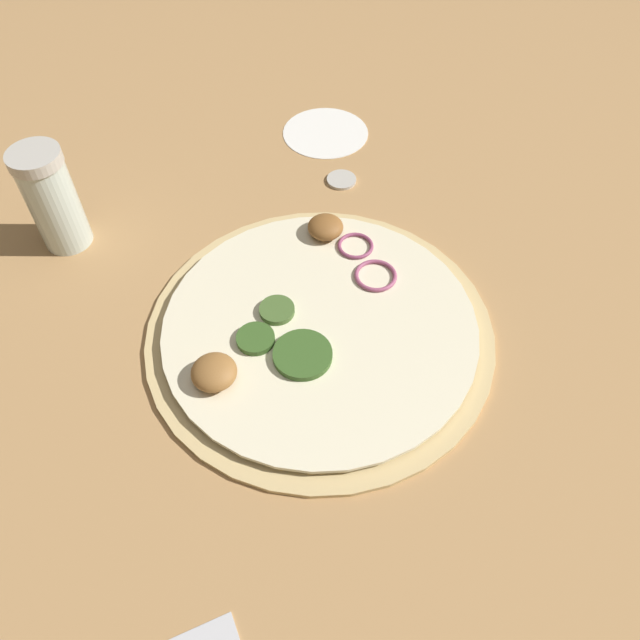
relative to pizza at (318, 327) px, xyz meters
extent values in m
plane|color=tan|center=(0.00, 0.00, -0.01)|extent=(3.00, 3.00, 0.00)
cylinder|color=#D6B77A|center=(0.00, 0.00, 0.00)|extent=(0.32, 0.32, 0.01)
cylinder|color=#EFE5C1|center=(0.00, 0.00, 0.00)|extent=(0.29, 0.29, 0.00)
torus|color=#A34C70|center=(-0.05, -0.06, 0.01)|extent=(0.04, 0.04, 0.00)
cylinder|color=#385B23|center=(0.05, 0.02, 0.01)|extent=(0.03, 0.03, 0.01)
cylinder|color=#385B23|center=(0.01, 0.04, 0.01)|extent=(0.05, 0.05, 0.01)
ellipsoid|color=brown|center=(0.00, -0.12, 0.02)|extent=(0.04, 0.04, 0.02)
cylinder|color=#47662D|center=(0.04, -0.01, 0.01)|extent=(0.03, 0.03, 0.01)
torus|color=#934266|center=(-0.03, -0.10, 0.01)|extent=(0.04, 0.04, 0.00)
ellipsoid|color=#996633|center=(0.09, 0.06, 0.02)|extent=(0.04, 0.04, 0.02)
cylinder|color=silver|center=(0.27, -0.11, 0.04)|extent=(0.05, 0.05, 0.10)
cylinder|color=beige|center=(0.27, -0.11, 0.10)|extent=(0.05, 0.05, 0.01)
cylinder|color=beige|center=(-0.02, -0.22, 0.00)|extent=(0.03, 0.03, 0.01)
cylinder|color=white|center=(0.01, -0.31, -0.01)|extent=(0.11, 0.11, 0.00)
camera|label=1|loc=(-0.02, 0.35, 0.46)|focal=35.00mm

